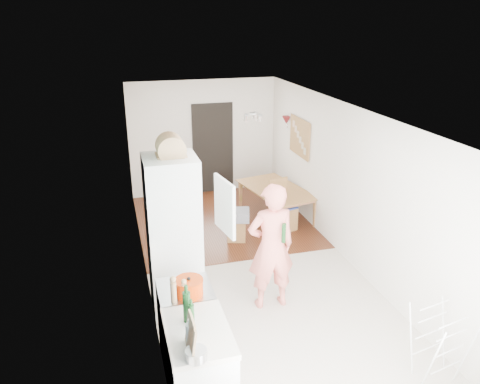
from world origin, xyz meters
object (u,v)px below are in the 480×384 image
dining_table (277,204)px  drying_rack (438,345)px  person (271,236)px  dining_chair (283,206)px  stool (237,229)px

dining_table → drying_rack: bearing=170.3°
person → dining_table: 3.14m
person → drying_rack: size_ratio=2.45×
dining_chair → person: bearing=-128.9°
dining_chair → stool: bearing=177.6°
dining_table → dining_chair: (-0.10, -0.59, 0.22)m
dining_table → drying_rack: size_ratio=1.68×
dining_chair → stool: 1.00m
person → dining_table: person is taller
dining_table → stool: bearing=115.1°
stool → person: bearing=-92.2°
dining_chair → drying_rack: bearing=-100.4°
person → dining_table: size_ratio=1.45×
person → dining_table: bearing=-112.3°
person → drying_rack: person is taller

